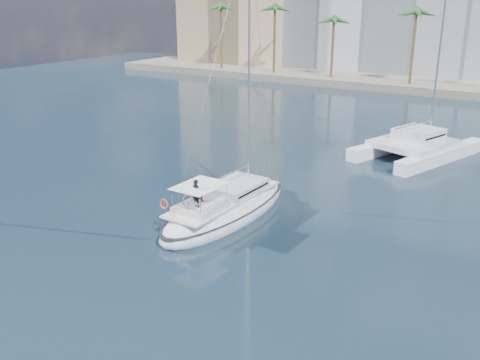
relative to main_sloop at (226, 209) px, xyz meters
The scene contains 8 objects.
ground 3.48m from the main_sloop, 48.12° to the right, with size 160.00×160.00×0.00m, color black.
quay 58.49m from the main_sloop, 87.75° to the left, with size 120.00×14.00×1.20m, color gray.
building_tan_left 78.10m from the main_sloop, 120.86° to the left, with size 22.00×14.00×22.00m, color tan.
palm_left 63.75m from the main_sloop, 120.22° to the left, with size 3.60×3.60×12.30m.
palm_centre 55.35m from the main_sloop, 87.59° to the left, with size 3.60×3.60×12.30m.
main_sloop is the anchor object (origin of this frame).
catamaran 21.70m from the main_sloop, 71.78° to the left, with size 9.69×13.53×17.79m.
seagull 3.50m from the main_sloop, 86.01° to the left, with size 1.15×0.49×0.21m.
Camera 1 is at (15.46, -24.29, 13.68)m, focal length 40.00 mm.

